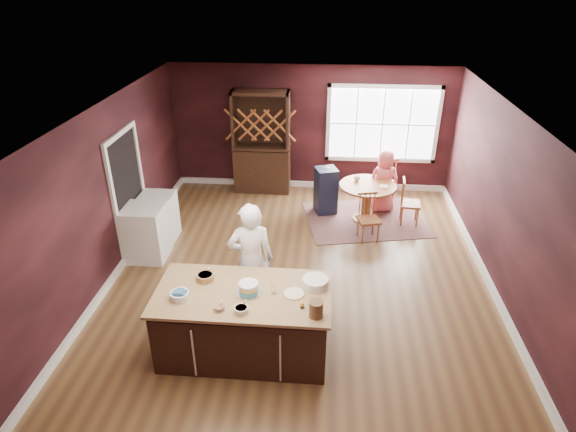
% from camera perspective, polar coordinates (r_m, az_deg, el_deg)
% --- Properties ---
extents(room_shell, '(7.00, 7.00, 7.00)m').
position_cam_1_polar(room_shell, '(7.27, 1.65, 2.08)').
color(room_shell, brown).
rests_on(room_shell, ground).
extents(window, '(2.36, 0.10, 1.66)m').
position_cam_1_polar(window, '(10.52, 11.12, 10.64)').
color(window, white).
rests_on(window, room_shell).
extents(doorway, '(0.08, 1.26, 2.13)m').
position_cam_1_polar(doorway, '(8.61, -18.30, 2.45)').
color(doorway, white).
rests_on(doorway, room_shell).
extents(kitchen_island, '(2.17, 1.14, 0.92)m').
position_cam_1_polar(kitchen_island, '(6.30, -5.22, -12.51)').
color(kitchen_island, '#2F2013').
rests_on(kitchen_island, ground).
extents(dining_table, '(1.09, 1.09, 0.75)m').
position_cam_1_polar(dining_table, '(9.43, 9.34, 2.47)').
color(dining_table, '#955B35').
rests_on(dining_table, ground).
extents(baker, '(0.71, 0.55, 1.74)m').
position_cam_1_polar(baker, '(6.67, -4.41, -5.30)').
color(baker, white).
rests_on(baker, ground).
extents(layer_cake, '(0.34, 0.34, 0.14)m').
position_cam_1_polar(layer_cake, '(5.95, -4.69, -8.47)').
color(layer_cake, white).
rests_on(layer_cake, kitchen_island).
extents(bowl_blue, '(0.23, 0.23, 0.09)m').
position_cam_1_polar(bowl_blue, '(5.99, -12.70, -9.16)').
color(bowl_blue, silver).
rests_on(bowl_blue, kitchen_island).
extents(bowl_yellow, '(0.22, 0.22, 0.08)m').
position_cam_1_polar(bowl_yellow, '(6.25, -9.77, -7.14)').
color(bowl_yellow, '#A36840').
rests_on(bowl_yellow, kitchen_island).
extents(bowl_pink, '(0.13, 0.13, 0.05)m').
position_cam_1_polar(bowl_pink, '(5.75, -8.17, -10.75)').
color(bowl_pink, white).
rests_on(bowl_pink, kitchen_island).
extents(bowl_olive, '(0.17, 0.17, 0.06)m').
position_cam_1_polar(bowl_olive, '(5.68, -5.56, -10.99)').
color(bowl_olive, beige).
rests_on(bowl_olive, kitchen_island).
extents(drinking_glass, '(0.07, 0.07, 0.14)m').
position_cam_1_polar(drinking_glass, '(5.91, -1.70, -8.61)').
color(drinking_glass, silver).
rests_on(drinking_glass, kitchen_island).
extents(dinner_plate, '(0.25, 0.25, 0.02)m').
position_cam_1_polar(dinner_plate, '(5.94, 0.72, -9.19)').
color(dinner_plate, '#FFE6B1').
rests_on(dinner_plate, kitchen_island).
extents(white_tub, '(0.33, 0.33, 0.11)m').
position_cam_1_polar(white_tub, '(6.05, 3.25, -7.87)').
color(white_tub, white).
rests_on(white_tub, kitchen_island).
extents(stoneware_crock, '(0.17, 0.17, 0.20)m').
position_cam_1_polar(stoneware_crock, '(5.57, 3.34, -10.95)').
color(stoneware_crock, brown).
rests_on(stoneware_crock, kitchen_island).
extents(toy_figurine, '(0.05, 0.05, 0.09)m').
position_cam_1_polar(toy_figurine, '(5.71, 1.70, -10.50)').
color(toy_figurine, yellow).
rests_on(toy_figurine, kitchen_island).
extents(rug, '(2.58, 2.18, 0.01)m').
position_cam_1_polar(rug, '(9.66, 9.11, -0.37)').
color(rug, brown).
rests_on(rug, ground).
extents(chair_east, '(0.40, 0.42, 0.92)m').
position_cam_1_polar(chair_east, '(9.50, 14.32, 1.64)').
color(chair_east, brown).
rests_on(chair_east, ground).
extents(chair_south, '(0.46, 0.44, 0.90)m').
position_cam_1_polar(chair_south, '(8.75, 9.57, -0.22)').
color(chair_south, brown).
rests_on(chair_south, ground).
extents(chair_north, '(0.55, 0.54, 1.06)m').
position_cam_1_polar(chair_north, '(10.20, 11.22, 4.27)').
color(chair_north, brown).
rests_on(chair_north, ground).
extents(seated_woman, '(0.71, 0.54, 1.30)m').
position_cam_1_polar(seated_woman, '(9.81, 11.29, 4.08)').
color(seated_woman, '#E2636B').
rests_on(seated_woman, ground).
extents(high_chair, '(0.50, 0.50, 0.99)m').
position_cam_1_polar(high_chair, '(9.65, 4.50, 3.13)').
color(high_chair, '#181D33').
rests_on(high_chair, ground).
extents(toddler, '(0.18, 0.14, 0.26)m').
position_cam_1_polar(toddler, '(9.60, 4.87, 5.03)').
color(toddler, '#8CA5BF').
rests_on(toddler, high_chair).
extents(table_plate, '(0.19, 0.19, 0.01)m').
position_cam_1_polar(table_plate, '(9.31, 11.29, 3.45)').
color(table_plate, beige).
rests_on(table_plate, dining_table).
extents(table_cup, '(0.14, 0.14, 0.09)m').
position_cam_1_polar(table_cup, '(9.48, 8.17, 4.44)').
color(table_cup, white).
rests_on(table_cup, dining_table).
extents(hutch, '(1.21, 0.50, 2.21)m').
position_cam_1_polar(hutch, '(10.43, -3.14, 8.69)').
color(hutch, black).
rests_on(hutch, ground).
extents(washer, '(0.65, 0.63, 0.94)m').
position_cam_1_polar(washer, '(8.47, -16.47, -1.92)').
color(washer, white).
rests_on(washer, ground).
extents(dryer, '(0.60, 0.58, 0.87)m').
position_cam_1_polar(dryer, '(9.01, -15.09, -0.12)').
color(dryer, silver).
rests_on(dryer, ground).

